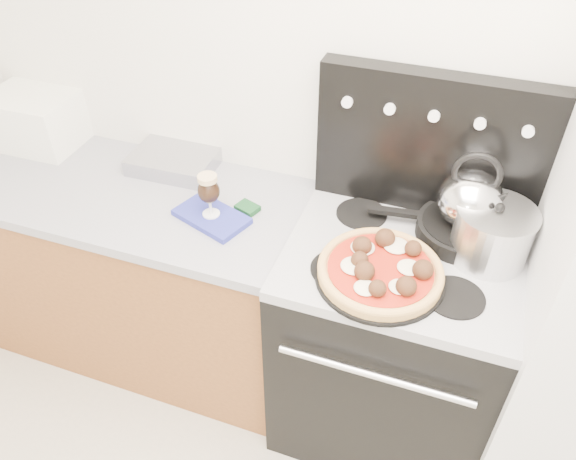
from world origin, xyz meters
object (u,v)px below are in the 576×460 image
at_px(oven_mitt, 212,217).
at_px(stock_pot, 491,235).
at_px(pizza, 381,268).
at_px(pizza_pan, 379,276).
at_px(skillet, 463,230).
at_px(tea_kettle, 471,196).
at_px(beer_glass, 209,195).
at_px(toaster_oven, 35,120).
at_px(base_cabinet, 139,275).
at_px(stove_body, 387,346).

bearing_deg(oven_mitt, stock_pot, 6.35).
distance_m(pizza, stock_pot, 0.37).
distance_m(pizza_pan, skillet, 0.36).
distance_m(pizza_pan, tea_kettle, 0.40).
distance_m(beer_glass, pizza_pan, 0.64).
bearing_deg(toaster_oven, base_cabinet, -20.65).
height_order(toaster_oven, oven_mitt, toaster_oven).
relative_size(base_cabinet, tea_kettle, 6.36).
distance_m(toaster_oven, stock_pot, 1.84).
height_order(beer_glass, tea_kettle, tea_kettle).
relative_size(skillet, stock_pot, 1.28).
xyz_separation_m(stove_body, stock_pot, (0.25, 0.07, 0.57)).
xyz_separation_m(beer_glass, stock_pot, (0.93, 0.10, 0.00)).
distance_m(stove_body, tea_kettle, 0.69).
bearing_deg(beer_glass, oven_mitt, 0.00).
relative_size(beer_glass, tea_kettle, 0.73).
height_order(oven_mitt, skillet, skillet).
height_order(base_cabinet, tea_kettle, tea_kettle).
relative_size(base_cabinet, pizza_pan, 3.61).
height_order(oven_mitt, tea_kettle, tea_kettle).
bearing_deg(pizza, base_cabinet, 170.96).
bearing_deg(base_cabinet, beer_glass, -7.62).
height_order(beer_glass, pizza_pan, beer_glass).
height_order(base_cabinet, pizza_pan, pizza_pan).
bearing_deg(tea_kettle, pizza_pan, -133.57).
xyz_separation_m(pizza_pan, skillet, (0.22, 0.29, 0.02)).
xyz_separation_m(stove_body, pizza_pan, (-0.05, -0.14, 0.49)).
distance_m(toaster_oven, pizza, 1.58).
height_order(pizza, skillet, pizza).
relative_size(base_cabinet, stove_body, 1.65).
bearing_deg(tea_kettle, beer_glass, -174.78).
relative_size(base_cabinet, stock_pot, 6.01).
height_order(stove_body, stock_pot, stock_pot).
relative_size(pizza, tea_kettle, 1.69).
bearing_deg(tea_kettle, stock_pot, -47.91).
xyz_separation_m(stove_body, oven_mitt, (-0.68, -0.03, 0.47)).
bearing_deg(stock_pot, toaster_oven, 176.06).
bearing_deg(toaster_oven, skillet, -2.67).
bearing_deg(stove_body, skillet, 41.54).
height_order(pizza, stock_pot, stock_pot).
distance_m(base_cabinet, pizza_pan, 1.18).
height_order(beer_glass, skillet, beer_glass).
height_order(toaster_oven, stock_pot, toaster_oven).
relative_size(stove_body, beer_glass, 5.25).
xyz_separation_m(pizza, tea_kettle, (0.22, 0.29, 0.13)).
height_order(stove_body, skillet, skillet).
height_order(base_cabinet, stock_pot, stock_pot).
xyz_separation_m(toaster_oven, beer_glass, (0.91, -0.23, -0.00)).
distance_m(toaster_oven, beer_glass, 0.94).
bearing_deg(pizza, tea_kettle, 53.11).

